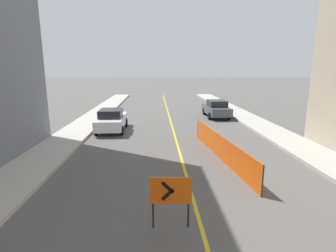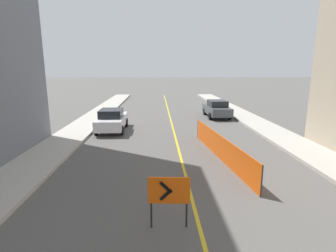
{
  "view_description": "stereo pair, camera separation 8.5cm",
  "coord_description": "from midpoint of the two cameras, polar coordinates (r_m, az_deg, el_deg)",
  "views": [
    {
      "loc": [
        -1.25,
        7.89,
        4.4
      ],
      "look_at": [
        -0.53,
        23.41,
        1.0
      ],
      "focal_mm": 28.0,
      "sensor_mm": 36.0,
      "label": 1
    },
    {
      "loc": [
        -1.17,
        7.89,
        4.4
      ],
      "look_at": [
        -0.53,
        23.41,
        1.0
      ],
      "focal_mm": 28.0,
      "sensor_mm": 36.0,
      "label": 2
    }
  ],
  "objects": [
    {
      "name": "arrow_barricade_primary",
      "position": [
        7.45,
        0.25,
        -14.24
      ],
      "size": [
        1.17,
        0.13,
        1.51
      ],
      "rotation": [
        0.0,
        0.0,
        -0.06
      ],
      "color": "#EF560C",
      "rests_on": "ground_plane"
    },
    {
      "name": "safety_mesh_fence",
      "position": [
        13.33,
        11.13,
        -4.48
      ],
      "size": [
        1.01,
        8.27,
        1.19
      ],
      "rotation": [
        0.0,
        0.0,
        1.69
      ],
      "color": "#EF560C",
      "rests_on": "ground_plane"
    },
    {
      "name": "sidewalk_right",
      "position": [
        20.44,
        20.74,
        -0.66
      ],
      "size": [
        2.38,
        52.31,
        0.17
      ],
      "color": "#ADA89E",
      "rests_on": "ground_plane"
    },
    {
      "name": "parked_car_curb_mid",
      "position": [
        24.66,
        10.36,
        3.74
      ],
      "size": [
        1.95,
        4.36,
        1.59
      ],
      "rotation": [
        0.0,
        0.0,
        0.04
      ],
      "color": "#474C51",
      "rests_on": "ground_plane"
    },
    {
      "name": "sidewalk_left",
      "position": [
        19.61,
        -19.44,
        -1.09
      ],
      "size": [
        2.38,
        52.31,
        0.17
      ],
      "color": "#ADA89E",
      "rests_on": "ground_plane"
    },
    {
      "name": "parked_car_curb_near",
      "position": [
        19.3,
        -12.31,
        1.3
      ],
      "size": [
        1.94,
        4.32,
        1.59
      ],
      "rotation": [
        0.0,
        0.0,
        0.01
      ],
      "color": "silver",
      "rests_on": "ground_plane"
    },
    {
      "name": "lane_stripe",
      "position": [
        18.83,
        1.09,
        -1.17
      ],
      "size": [
        0.12,
        52.31,
        0.01
      ],
      "color": "gold",
      "rests_on": "ground_plane"
    }
  ]
}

